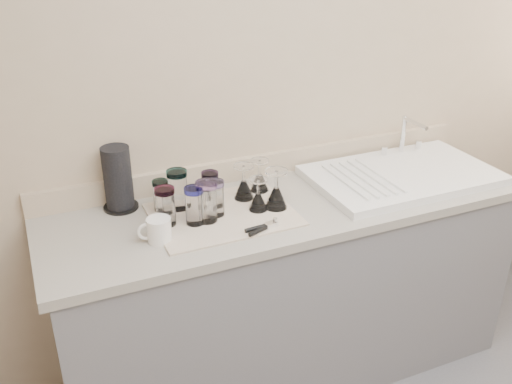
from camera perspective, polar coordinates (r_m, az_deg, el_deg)
name	(u,v)px	position (r m, az deg, el deg)	size (l,w,h in m)	color
counter_unit	(289,289)	(2.61, 3.36, -9.70)	(2.06, 0.62, 0.90)	slate
sink_unit	(402,174)	(2.64, 14.38, 1.72)	(0.82, 0.50, 0.22)	white
dish_towel	(223,214)	(2.26, -3.33, -2.25)	(0.55, 0.42, 0.01)	beige
tumbler_teal	(161,195)	(2.28, -9.47, -0.33)	(0.06, 0.06, 0.13)	white
tumbler_cyan	(178,189)	(2.28, -7.84, 0.27)	(0.08, 0.08, 0.16)	white
tumbler_purple	(210,188)	(2.31, -4.60, 0.41)	(0.07, 0.07, 0.14)	white
tumbler_magenta	(166,206)	(2.17, -9.03, -1.40)	(0.08, 0.08, 0.15)	white
tumbler_blue	(195,205)	(2.16, -6.16, -1.33)	(0.08, 0.08, 0.15)	white
tumbler_lavender	(215,198)	(2.22, -4.10, -0.58)	(0.07, 0.07, 0.14)	white
tumbler_extra	(207,201)	(2.17, -4.94, -0.92)	(0.08, 0.08, 0.16)	white
goblet_back_left	(244,187)	(2.35, -1.23, 0.49)	(0.08, 0.08, 0.15)	white
goblet_back_right	(260,180)	(2.42, 0.35, 1.19)	(0.08, 0.08, 0.14)	white
goblet_front_left	(258,199)	(2.26, 0.22, -0.73)	(0.08, 0.08, 0.13)	white
goblet_front_right	(276,195)	(2.28, 2.03, -0.30)	(0.09, 0.09, 0.16)	white
can_opener	(262,228)	(2.14, 0.64, -3.57)	(0.14, 0.07, 0.02)	silver
white_mug	(158,230)	(2.09, -9.75, -3.76)	(0.13, 0.10, 0.09)	white
paper_towel_roll	(118,179)	(2.32, -13.64, 1.26)	(0.14, 0.14, 0.26)	black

